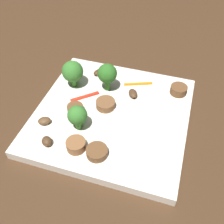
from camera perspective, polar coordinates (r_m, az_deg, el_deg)
The scene contains 17 objects.
ground_plane at distance 0.50m, azimuth 0.00°, elevation -1.36°, with size 1.40×1.40×0.00m, color #422B19.
plate at distance 0.50m, azimuth 0.00°, elevation -0.69°, with size 0.28×0.28×0.02m, color white.
fork at distance 0.45m, azimuth 7.54°, elevation -5.36°, with size 0.18×0.06×0.00m.
broccoli_floret_0 at distance 0.53m, azimuth -8.45°, elevation 8.53°, with size 0.04×0.04×0.06m.
broccoli_floret_1 at distance 0.51m, azimuth -1.02°, elevation 8.14°, with size 0.04×0.04×0.06m.
broccoli_floret_2 at distance 0.45m, azimuth -7.42°, elevation -0.83°, with size 0.03×0.03×0.05m.
sausage_slice_0 at distance 0.50m, azimuth -1.39°, elevation 1.70°, with size 0.04×0.04×0.01m, color brown.
sausage_slice_1 at distance 0.54m, azimuth 14.09°, elevation 4.64°, with size 0.03×0.03×0.02m, color brown.
sausage_slice_2 at distance 0.43m, azimuth -3.25°, elevation -8.56°, with size 0.03×0.03×0.01m, color brown.
sausage_slice_3 at distance 0.49m, azimuth -7.89°, elevation 0.71°, with size 0.03×0.03×0.01m, color brown.
sausage_slice_4 at distance 0.44m, azimuth -7.73°, elevation -7.02°, with size 0.03×0.03×0.02m, color brown.
mushroom_0 at distance 0.45m, azimuth -13.81°, elevation -6.11°, with size 0.02×0.02×0.01m, color #4C331E.
mushroom_1 at distance 0.52m, azimuth 4.52°, elevation 3.97°, with size 0.03×0.02×0.01m, color #4C331E.
mushroom_2 at distance 0.57m, azimuth -2.69°, elevation 8.54°, with size 0.03×0.02×0.01m, color #422B19.
mushroom_3 at distance 0.48m, azimuth -14.28°, elevation -1.86°, with size 0.02×0.02×0.01m, color brown.
pepper_strip_0 at distance 0.55m, azimuth 5.63°, elevation 6.02°, with size 0.06×0.00×0.00m, color orange.
pepper_strip_1 at distance 0.52m, azimuth -5.84°, elevation 3.29°, with size 0.06×0.01×0.00m, color red.
Camera 1 is at (0.32, 0.10, 0.37)m, focal length 42.64 mm.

